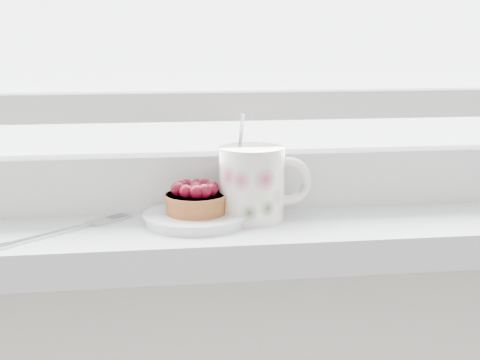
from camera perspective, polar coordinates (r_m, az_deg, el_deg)
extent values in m
cube|color=silver|center=(0.80, -3.61, -4.93)|extent=(1.60, 0.20, 0.04)
cube|color=silver|center=(0.85, -4.03, -0.02)|extent=(1.30, 0.05, 0.07)
cube|color=silver|center=(0.84, -4.12, 6.33)|extent=(1.30, 0.04, 0.04)
cylinder|color=silver|center=(0.79, -3.77, -3.24)|extent=(0.12, 0.12, 0.01)
cylinder|color=brown|center=(0.78, -3.79, -2.01)|extent=(0.07, 0.07, 0.02)
cylinder|color=brown|center=(0.78, -3.80, -1.39)|extent=(0.07, 0.07, 0.01)
sphere|color=#420813|center=(0.78, -3.81, -0.72)|extent=(0.02, 0.02, 0.02)
sphere|color=#420813|center=(0.78, -2.41, -0.63)|extent=(0.02, 0.02, 0.02)
sphere|color=#420813|center=(0.79, -3.08, -0.46)|extent=(0.02, 0.02, 0.02)
sphere|color=#420813|center=(0.80, -3.67, -0.42)|extent=(0.01, 0.01, 0.01)
sphere|color=#420813|center=(0.80, -4.63, -0.46)|extent=(0.02, 0.02, 0.02)
sphere|color=#420813|center=(0.79, -5.07, -0.59)|extent=(0.02, 0.02, 0.02)
sphere|color=#420813|center=(0.78, -5.33, -0.77)|extent=(0.02, 0.02, 0.02)
sphere|color=#420813|center=(0.77, -4.63, -0.97)|extent=(0.02, 0.02, 0.02)
sphere|color=#420813|center=(0.76, -3.75, -1.02)|extent=(0.02, 0.02, 0.02)
sphere|color=#420813|center=(0.76, -3.05, -0.97)|extent=(0.02, 0.02, 0.02)
sphere|color=#420813|center=(0.77, -2.46, -0.86)|extent=(0.01, 0.01, 0.01)
cylinder|color=white|center=(0.79, 1.00, -0.30)|extent=(0.08, 0.08, 0.09)
cylinder|color=black|center=(0.78, 1.01, 2.57)|extent=(0.07, 0.07, 0.01)
torus|color=white|center=(0.80, 4.03, -0.10)|extent=(0.06, 0.01, 0.06)
cylinder|color=silver|center=(0.80, 0.07, 3.80)|extent=(0.01, 0.02, 0.05)
cube|color=silver|center=(0.76, -16.54, -4.63)|extent=(0.08, 0.07, 0.00)
cube|color=silver|center=(0.74, -19.46, -5.31)|extent=(0.02, 0.02, 0.00)
cube|color=silver|center=(0.79, -13.11, -3.80)|extent=(0.02, 0.02, 0.00)
cube|color=silver|center=(0.80, -11.87, -3.50)|extent=(0.03, 0.03, 0.00)
cube|color=silver|center=(0.81, -10.00, -3.25)|extent=(0.02, 0.02, 0.00)
cube|color=silver|center=(0.82, -10.25, -3.18)|extent=(0.02, 0.02, 0.00)
cube|color=silver|center=(0.82, -10.50, -3.10)|extent=(0.02, 0.02, 0.00)
cube|color=silver|center=(0.83, -10.75, -3.03)|extent=(0.02, 0.02, 0.00)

